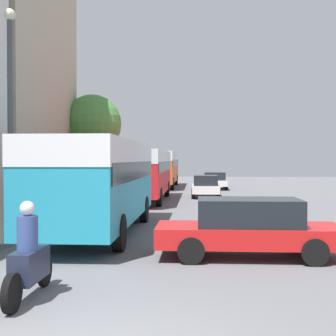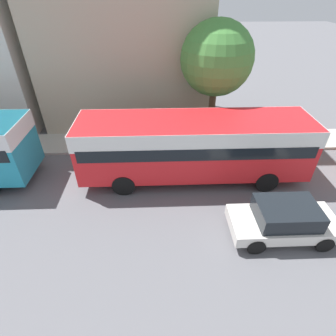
{
  "view_description": "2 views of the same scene",
  "coord_description": "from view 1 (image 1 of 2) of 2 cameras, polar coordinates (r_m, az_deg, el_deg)",
  "views": [
    {
      "loc": [
        1.3,
        -5.49,
        2.45
      ],
      "look_at": [
        -0.48,
        22.59,
        1.92
      ],
      "focal_mm": 50.0,
      "sensor_mm": 36.0,
      "label": 1
    },
    {
      "loc": [
        8.23,
        20.21,
        7.77
      ],
      "look_at": [
        -0.58,
        20.55,
        1.43
      ],
      "focal_mm": 28.0,
      "sensor_mm": 36.0,
      "label": 2
    }
  ],
  "objects": [
    {
      "name": "car_far_curb",
      "position": [
        38.32,
        5.71,
        -1.5
      ],
      "size": [
        1.96,
        4.13,
        1.38
      ],
      "rotation": [
        0.0,
        0.0,
        3.14
      ],
      "color": "silver",
      "rests_on": "ground_plane"
    },
    {
      "name": "car_crossing",
      "position": [
        11.86,
        9.81,
        -7.11
      ],
      "size": [
        4.57,
        1.82,
        1.47
      ],
      "rotation": [
        0.0,
        0.0,
        1.57
      ],
      "color": "red",
      "rests_on": "ground_plane"
    },
    {
      "name": "car_distant",
      "position": [
        30.2,
        4.6,
        -2.17
      ],
      "size": [
        1.79,
        3.87,
        1.41
      ],
      "color": "silver",
      "rests_on": "ground_plane"
    },
    {
      "name": "building_far_terrace",
      "position": [
        26.19,
        -19.43,
        10.49
      ],
      "size": [
        5.18,
        9.76,
        13.52
      ],
      "color": "#BCAD93",
      "rests_on": "ground_plane"
    },
    {
      "name": "bus_lead",
      "position": [
        15.52,
        -8.35,
        -0.7
      ],
      "size": [
        2.56,
        9.44,
        3.04
      ],
      "color": "teal",
      "rests_on": "ground_plane"
    },
    {
      "name": "bus_third_in_line",
      "position": [
        40.73,
        -0.89,
        0.46
      ],
      "size": [
        2.65,
        10.83,
        3.09
      ],
      "color": "#EA5B23",
      "rests_on": "ground_plane"
    },
    {
      "name": "street_tree",
      "position": [
        29.42,
        -9.21,
        5.3
      ],
      "size": [
        3.6,
        3.6,
        6.3
      ],
      "color": "brown",
      "rests_on": "sidewalk"
    },
    {
      "name": "motorcycle_behind_lead",
      "position": [
        8.68,
        -16.6,
        -10.72
      ],
      "size": [
        0.38,
        2.24,
        1.73
      ],
      "color": "#1E2338",
      "rests_on": "ground_plane"
    },
    {
      "name": "bus_following",
      "position": [
        27.45,
        -3.03,
        -0.01
      ],
      "size": [
        2.66,
        10.24,
        2.96
      ],
      "color": "red",
      "rests_on": "ground_plane"
    },
    {
      "name": "lamp_post",
      "position": [
        15.0,
        -18.7,
        7.51
      ],
      "size": [
        0.36,
        0.36,
        6.83
      ],
      "color": "#47474C",
      "rests_on": "sidewalk"
    },
    {
      "name": "pedestrian_near_curb",
      "position": [
        46.78,
        -5.05,
        -0.73
      ],
      "size": [
        0.4,
        0.4,
        1.63
      ],
      "color": "#232838",
      "rests_on": "sidewalk"
    }
  ]
}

